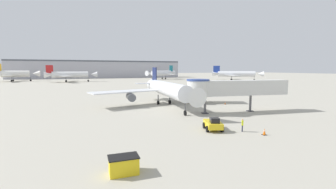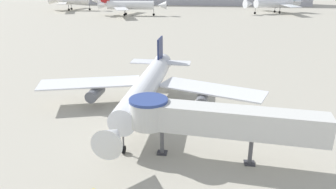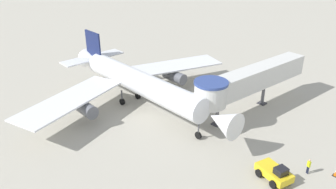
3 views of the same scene
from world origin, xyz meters
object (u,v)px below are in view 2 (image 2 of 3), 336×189
at_px(jet_bridge, 211,119).
at_px(background_jet_teal_tail, 275,3).
at_px(traffic_cone_starboard_wing, 244,124).
at_px(background_jet_red_tail, 129,5).
at_px(main_airplane, 146,88).
at_px(background_jet_gold_tail, 72,0).

bearing_deg(jet_bridge, background_jet_teal_tail, 83.35).
relative_size(traffic_cone_starboard_wing, background_jet_red_tail, 0.02).
distance_m(main_airplane, background_jet_red_tail, 112.41).
xyz_separation_m(background_jet_gold_tail, background_jet_teal_tail, (102.40, -2.03, -0.16)).
distance_m(background_jet_gold_tail, background_jet_red_tail, 39.21).
xyz_separation_m(jet_bridge, background_jet_teal_tail, (32.18, 137.45, 0.25)).
bearing_deg(main_airplane, jet_bridge, -50.23).
distance_m(jet_bridge, background_jet_teal_tail, 141.16).
relative_size(jet_bridge, background_jet_gold_tail, 0.64).
relative_size(main_airplane, background_jet_gold_tail, 1.08).
distance_m(traffic_cone_starboard_wing, background_jet_teal_tail, 132.01).
distance_m(background_jet_gold_tail, background_jet_teal_tail, 102.42).
relative_size(jet_bridge, background_jet_teal_tail, 0.68).
distance_m(jet_bridge, traffic_cone_starboard_wing, 10.53).
height_order(main_airplane, background_jet_gold_tail, background_jet_gold_tail).
bearing_deg(background_jet_gold_tail, background_jet_red_tail, -120.19).
bearing_deg(background_jet_gold_tail, jet_bridge, -154.94).
relative_size(background_jet_gold_tail, background_jet_red_tail, 0.98).
distance_m(main_airplane, traffic_cone_starboard_wing, 14.12).
height_order(background_jet_red_tail, background_jet_teal_tail, background_jet_teal_tail).
height_order(traffic_cone_starboard_wing, background_jet_teal_tail, background_jet_teal_tail).
bearing_deg(traffic_cone_starboard_wing, background_jet_teal_tail, 77.92).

